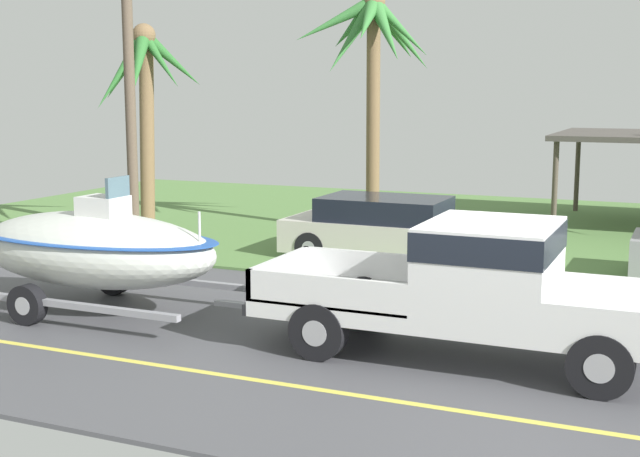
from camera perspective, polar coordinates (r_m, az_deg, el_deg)
name	(u,v)px	position (r m, az deg, el deg)	size (l,w,h in m)	color
ground	(585,257)	(19.93, 17.15, -1.82)	(36.00, 22.00, 0.11)	#4C4C51
pickup_truck_towing	(487,285)	(11.84, 11.02, -3.68)	(5.85, 2.05, 1.91)	silver
boat_on_trailer	(93,248)	(14.69, -14.83, -1.28)	(5.78, 2.43, 2.28)	gray
parked_sedan_far	(392,230)	(18.51, 4.81, -0.11)	(4.73, 1.92, 1.38)	beige
palm_tree_near_right	(143,84)	(22.09, -11.64, 9.36)	(2.66, 3.13, 5.28)	brown
palm_tree_mid	(373,46)	(21.62, 3.54, 11.96)	(3.34, 2.96, 6.04)	brown
utility_pole	(129,56)	(19.94, -12.58, 11.10)	(0.24, 1.80, 8.48)	brown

